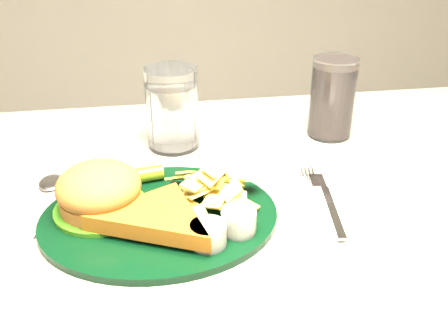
% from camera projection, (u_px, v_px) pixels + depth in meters
% --- Properties ---
extents(dinner_plate, '(0.30, 0.25, 0.07)m').
position_uv_depth(dinner_plate, '(158.00, 197.00, 0.63)').
color(dinner_plate, black).
rests_on(dinner_plate, table).
extents(water_glass, '(0.09, 0.09, 0.13)m').
position_uv_depth(water_glass, '(172.00, 108.00, 0.80)').
color(water_glass, silver).
rests_on(water_glass, table).
extents(cola_glass, '(0.08, 0.08, 0.14)m').
position_uv_depth(cola_glass, '(332.00, 98.00, 0.84)').
color(cola_glass, black).
rests_on(cola_glass, table).
extents(fork_napkin, '(0.15, 0.18, 0.01)m').
position_uv_depth(fork_napkin, '(330.00, 208.00, 0.66)').
color(fork_napkin, white).
rests_on(fork_napkin, table).
extents(spoon, '(0.07, 0.17, 0.01)m').
position_uv_depth(spoon, '(52.00, 211.00, 0.65)').
color(spoon, silver).
rests_on(spoon, table).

